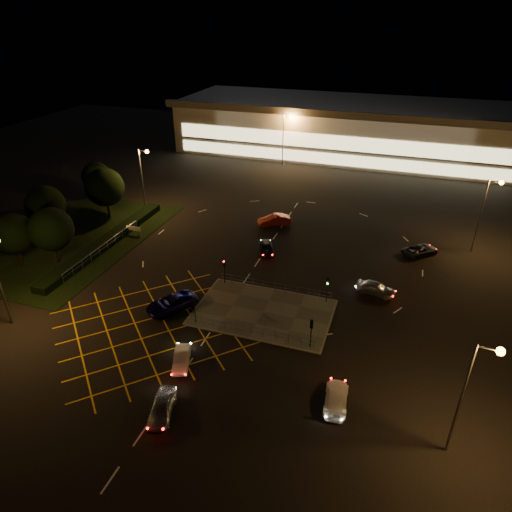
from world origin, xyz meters
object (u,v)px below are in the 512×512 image
(signal_se, at_px, (311,328))
(signal_ne, at_px, (328,284))
(car_near_silver, at_px, (162,407))
(signal_nw, at_px, (224,266))
(car_east_grey, at_px, (420,250))
(car_left_blue, at_px, (172,303))
(car_circ_red, at_px, (274,220))
(car_right_silver, at_px, (376,288))
(car_far_dkgrey, at_px, (267,248))
(signal_sw, at_px, (194,304))
(car_queue_white, at_px, (182,359))
(car_approach_white, at_px, (336,398))

(signal_se, xyz_separation_m, signal_ne, (0.00, 7.99, 0.00))
(signal_se, height_order, car_near_silver, signal_se)
(signal_nw, relative_size, car_east_grey, 0.63)
(car_left_blue, distance_m, car_east_grey, 32.84)
(car_near_silver, bearing_deg, car_circ_red, 77.79)
(signal_ne, bearing_deg, car_right_silver, 35.41)
(signal_se, bearing_deg, car_far_dkgrey, -60.32)
(signal_sw, distance_m, car_right_silver, 20.54)
(signal_se, height_order, car_far_dkgrey, signal_se)
(car_east_grey, bearing_deg, car_circ_red, 39.11)
(signal_sw, bearing_deg, car_near_silver, 102.50)
(car_far_dkgrey, xyz_separation_m, car_circ_red, (-1.50, 8.46, 0.17))
(signal_ne, height_order, car_queue_white, signal_ne)
(car_queue_white, bearing_deg, signal_sw, 83.74)
(signal_ne, distance_m, car_queue_white, 17.58)
(signal_ne, relative_size, car_near_silver, 0.74)
(car_east_grey, bearing_deg, car_far_dkgrey, 63.16)
(signal_se, relative_size, car_left_blue, 0.57)
(car_left_blue, height_order, car_circ_red, car_circ_red)
(car_queue_white, height_order, car_right_silver, car_right_silver)
(signal_nw, xyz_separation_m, car_right_silver, (16.94, 3.51, -1.63))
(signal_sw, bearing_deg, signal_se, -180.00)
(car_far_dkgrey, bearing_deg, car_near_silver, -110.75)
(car_approach_white, bearing_deg, signal_se, -65.43)
(signal_sw, xyz_separation_m, car_circ_red, (0.76, 25.55, -1.57))
(car_approach_white, bearing_deg, signal_sw, -26.89)
(signal_sw, relative_size, car_near_silver, 0.74)
(signal_nw, height_order, car_approach_white, signal_nw)
(signal_ne, height_order, car_circ_red, signal_ne)
(car_east_grey, bearing_deg, car_queue_white, 101.80)
(car_circ_red, bearing_deg, car_near_silver, -30.90)
(car_queue_white, distance_m, car_approach_white, 14.11)
(signal_ne, distance_m, car_near_silver, 21.83)
(car_right_silver, distance_m, car_circ_red, 21.43)
(car_east_grey, relative_size, car_approach_white, 1.09)
(signal_ne, height_order, car_far_dkgrey, signal_ne)
(car_left_blue, bearing_deg, car_circ_red, 112.96)
(signal_nw, distance_m, car_approach_white, 21.10)
(signal_sw, xyz_separation_m, car_queue_white, (1.43, -5.95, -1.75))
(signal_se, distance_m, car_queue_white, 12.26)
(car_queue_white, bearing_deg, car_far_dkgrey, 68.19)
(car_circ_red, bearing_deg, signal_nw, -36.18)
(car_circ_red, bearing_deg, signal_se, -9.96)
(car_far_dkgrey, xyz_separation_m, car_approach_white, (13.28, -23.28, 0.04))
(signal_sw, height_order, car_left_blue, signal_sw)
(signal_ne, height_order, car_left_blue, signal_ne)
(car_right_silver, bearing_deg, signal_nw, 112.27)
(car_far_dkgrey, bearing_deg, car_approach_white, -81.70)
(signal_ne, bearing_deg, car_approach_white, -75.99)
(car_queue_white, xyz_separation_m, car_east_grey, (20.10, 28.70, 0.07))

